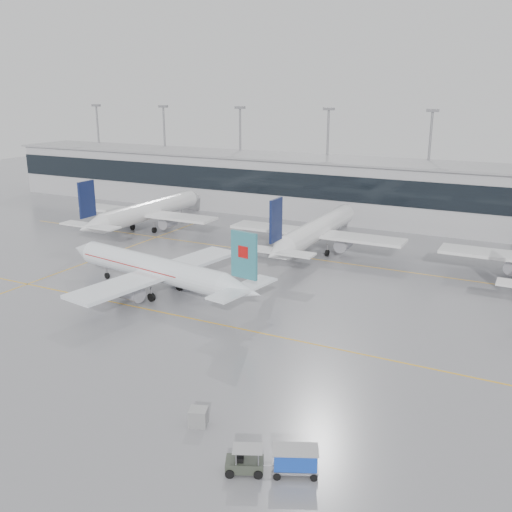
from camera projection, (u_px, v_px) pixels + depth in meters
The scene contains 14 objects.
ground at pixel (209, 322), 66.88m from camera, with size 320.00×320.00×0.00m, color gray.
taxi_line_main at pixel (209, 322), 66.88m from camera, with size 120.00×0.25×0.01m, color gold.
taxi_line_north at pixel (307, 258), 92.50m from camera, with size 120.00×0.25×0.01m, color gold.
taxi_line_cross at pixel (101, 257), 92.86m from camera, with size 0.25×60.00×0.01m, color gold.
terminal at pixel (366, 191), 118.15m from camera, with size 180.00×15.00×12.00m, color #A4A4A7.
terminal_glass at pixel (355, 190), 111.28m from camera, with size 180.00×0.20×5.00m, color black.
terminal_roof at pixel (368, 161), 116.41m from camera, with size 182.00×16.00×0.40m, color gray.
light_masts at pixel (376, 153), 121.21m from camera, with size 156.40×1.00×22.60m.
air_canada_jet at pixel (159, 270), 75.27m from camera, with size 34.57×27.44×10.67m.
parked_jet_b at pixel (146, 211), 109.97m from camera, with size 29.64×36.96×11.72m.
parked_jet_c at pixel (316, 231), 94.61m from camera, with size 29.64×36.96×11.72m.
baggage_tug at pixel (245, 463), 40.48m from camera, with size 4.02×2.64×1.95m.
baggage_cart at pixel (295, 459), 40.20m from camera, with size 3.65×2.95×1.99m.
gse_unit at pixel (198, 417), 46.16m from camera, with size 1.44×1.34×1.44m, color gray.
Camera 1 is at (33.24, -52.67, 26.18)m, focal length 40.00 mm.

